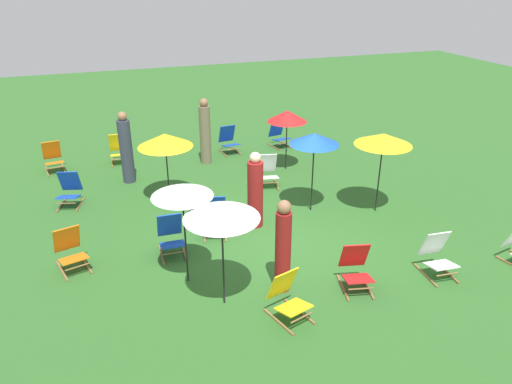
{
  "coord_description": "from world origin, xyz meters",
  "views": [
    {
      "loc": [
        -3.34,
        -8.28,
        5.16
      ],
      "look_at": [
        0.0,
        1.2,
        0.5
      ],
      "focal_mm": 33.95,
      "sensor_mm": 36.0,
      "label": 1
    }
  ],
  "objects_px": {
    "umbrella_1": "(314,139)",
    "umbrella_5": "(221,211)",
    "deckchair_7": "(268,172)",
    "person_0": "(126,149)",
    "person_3": "(255,192)",
    "deckchair_2": "(53,158)",
    "deckchair_1": "(279,135)",
    "deckchair_3": "(171,236)",
    "deckchair_0": "(119,150)",
    "deckchair_11": "(229,141)",
    "person_1": "(205,133)",
    "umbrella_4": "(287,116)",
    "umbrella_2": "(182,191)",
    "umbrella_3": "(165,140)",
    "deckchair_5": "(288,297)",
    "deckchair_8": "(70,251)",
    "deckchair_4": "(215,217)",
    "deckchair_6": "(356,269)",
    "deckchair_9": "(69,190)",
    "person_2": "(283,247)",
    "umbrella_0": "(383,139)",
    "deckchair_12": "(437,256)"
  },
  "relations": [
    {
      "from": "deckchair_7",
      "to": "person_0",
      "type": "bearing_deg",
      "value": 169.28
    },
    {
      "from": "person_1",
      "to": "person_2",
      "type": "relative_size",
      "value": 1.1
    },
    {
      "from": "deckchair_3",
      "to": "umbrella_2",
      "type": "height_order",
      "value": "umbrella_2"
    },
    {
      "from": "deckchair_4",
      "to": "deckchair_0",
      "type": "bearing_deg",
      "value": 121.55
    },
    {
      "from": "deckchair_1",
      "to": "person_3",
      "type": "height_order",
      "value": "person_3"
    },
    {
      "from": "deckchair_8",
      "to": "person_1",
      "type": "bearing_deg",
      "value": 35.26
    },
    {
      "from": "deckchair_9",
      "to": "umbrella_0",
      "type": "relative_size",
      "value": 0.46
    },
    {
      "from": "deckchair_5",
      "to": "deckchair_11",
      "type": "bearing_deg",
      "value": 63.94
    },
    {
      "from": "deckchair_4",
      "to": "deckchair_6",
      "type": "height_order",
      "value": "same"
    },
    {
      "from": "deckchair_7",
      "to": "deckchair_11",
      "type": "height_order",
      "value": "same"
    },
    {
      "from": "person_0",
      "to": "umbrella_2",
      "type": "bearing_deg",
      "value": -161.07
    },
    {
      "from": "deckchair_2",
      "to": "umbrella_3",
      "type": "distance_m",
      "value": 4.21
    },
    {
      "from": "deckchair_4",
      "to": "umbrella_2",
      "type": "relative_size",
      "value": 0.45
    },
    {
      "from": "deckchair_5",
      "to": "person_3",
      "type": "distance_m",
      "value": 3.16
    },
    {
      "from": "deckchair_8",
      "to": "deckchair_11",
      "type": "bearing_deg",
      "value": 33.05
    },
    {
      "from": "umbrella_5",
      "to": "person_2",
      "type": "xyz_separation_m",
      "value": [
        1.08,
        0.05,
        -0.92
      ]
    },
    {
      "from": "deckchair_3",
      "to": "person_0",
      "type": "xyz_separation_m",
      "value": [
        -0.42,
        3.92,
        0.53
      ]
    },
    {
      "from": "umbrella_1",
      "to": "umbrella_3",
      "type": "distance_m",
      "value": 3.44
    },
    {
      "from": "person_1",
      "to": "deckchair_11",
      "type": "bearing_deg",
      "value": 127.79
    },
    {
      "from": "person_1",
      "to": "deckchair_3",
      "type": "bearing_deg",
      "value": -20.25
    },
    {
      "from": "umbrella_2",
      "to": "umbrella_5",
      "type": "relative_size",
      "value": 1.01
    },
    {
      "from": "deckchair_9",
      "to": "person_3",
      "type": "bearing_deg",
      "value": -16.64
    },
    {
      "from": "deckchair_4",
      "to": "deckchair_11",
      "type": "relative_size",
      "value": 1.03
    },
    {
      "from": "deckchair_0",
      "to": "umbrella_4",
      "type": "bearing_deg",
      "value": -22.5
    },
    {
      "from": "deckchair_4",
      "to": "person_1",
      "type": "height_order",
      "value": "person_1"
    },
    {
      "from": "deckchair_2",
      "to": "person_0",
      "type": "xyz_separation_m",
      "value": [
        1.89,
        -1.5,
        0.53
      ]
    },
    {
      "from": "person_1",
      "to": "umbrella_5",
      "type": "bearing_deg",
      "value": -9.72
    },
    {
      "from": "deckchair_0",
      "to": "person_3",
      "type": "relative_size",
      "value": 0.49
    },
    {
      "from": "person_3",
      "to": "deckchair_2",
      "type": "bearing_deg",
      "value": 172.01
    },
    {
      "from": "deckchair_0",
      "to": "umbrella_2",
      "type": "distance_m",
      "value": 6.71
    },
    {
      "from": "deckchair_6",
      "to": "deckchair_12",
      "type": "xyz_separation_m",
      "value": [
        1.62,
        -0.13,
        0.0
      ]
    },
    {
      "from": "deckchair_2",
      "to": "deckchair_7",
      "type": "distance_m",
      "value": 6.04
    },
    {
      "from": "person_2",
      "to": "deckchair_4",
      "type": "bearing_deg",
      "value": 100.18
    },
    {
      "from": "deckchair_11",
      "to": "deckchair_12",
      "type": "height_order",
      "value": "same"
    },
    {
      "from": "deckchair_1",
      "to": "umbrella_4",
      "type": "xyz_separation_m",
      "value": [
        -0.53,
        -1.84,
        1.16
      ]
    },
    {
      "from": "deckchair_11",
      "to": "person_3",
      "type": "distance_m",
      "value": 4.77
    },
    {
      "from": "umbrella_3",
      "to": "deckchair_4",
      "type": "bearing_deg",
      "value": -71.48
    },
    {
      "from": "umbrella_1",
      "to": "umbrella_5",
      "type": "xyz_separation_m",
      "value": [
        -2.87,
        -2.68,
        0.01
      ]
    },
    {
      "from": "deckchair_9",
      "to": "umbrella_4",
      "type": "relative_size",
      "value": 0.51
    },
    {
      "from": "deckchair_2",
      "to": "umbrella_1",
      "type": "relative_size",
      "value": 0.44
    },
    {
      "from": "deckchair_12",
      "to": "umbrella_1",
      "type": "distance_m",
      "value": 3.57
    },
    {
      "from": "deckchair_1",
      "to": "deckchair_3",
      "type": "height_order",
      "value": "same"
    },
    {
      "from": "deckchair_6",
      "to": "deckchair_9",
      "type": "height_order",
      "value": "same"
    },
    {
      "from": "umbrella_3",
      "to": "deckchair_1",
      "type": "bearing_deg",
      "value": 35.25
    },
    {
      "from": "umbrella_3",
      "to": "umbrella_4",
      "type": "bearing_deg",
      "value": 15.8
    },
    {
      "from": "deckchair_5",
      "to": "deckchair_8",
      "type": "height_order",
      "value": "same"
    },
    {
      "from": "deckchair_6",
      "to": "umbrella_5",
      "type": "bearing_deg",
      "value": -174.38
    },
    {
      "from": "deckchair_1",
      "to": "deckchair_11",
      "type": "bearing_deg",
      "value": 170.16
    },
    {
      "from": "deckchair_6",
      "to": "deckchair_8",
      "type": "bearing_deg",
      "value": 167.46
    },
    {
      "from": "umbrella_4",
      "to": "person_1",
      "type": "distance_m",
      "value": 2.42
    }
  ]
}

